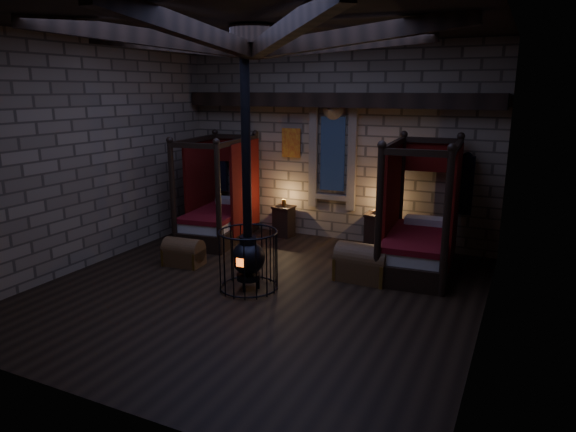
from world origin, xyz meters
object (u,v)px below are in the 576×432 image
at_px(bed_right, 419,239).
at_px(stove, 248,254).
at_px(bed_left, 220,214).
at_px(trunk_left, 184,253).
at_px(trunk_right, 362,264).

relative_size(bed_right, stove, 0.58).
bearing_deg(bed_left, trunk_left, -86.37).
height_order(trunk_right, stove, stove).
distance_m(bed_left, trunk_right, 3.87).
height_order(trunk_left, trunk_right, trunk_right).
relative_size(bed_right, trunk_right, 2.52).
relative_size(trunk_left, trunk_right, 0.82).
xyz_separation_m(bed_left, bed_right, (4.45, -0.16, 0.03)).
height_order(bed_right, trunk_left, bed_right).
relative_size(bed_left, bed_right, 0.96).
distance_m(trunk_left, trunk_right, 3.40).
height_order(bed_left, stove, stove).
bearing_deg(trunk_right, bed_right, 53.71).
bearing_deg(bed_left, bed_right, -9.59).
distance_m(bed_right, stove, 3.24).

